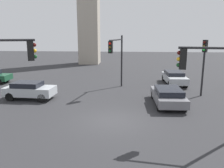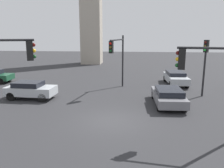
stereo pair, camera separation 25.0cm
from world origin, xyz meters
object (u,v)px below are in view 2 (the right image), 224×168
traffic_light_0 (209,72)px  traffic_light_1 (117,52)px  traffic_light_3 (205,57)px  car_3 (30,90)px  traffic_light_2 (2,65)px  car_6 (176,77)px  car_0 (168,96)px

traffic_light_0 → traffic_light_1: 10.79m
traffic_light_3 → car_3: 14.59m
traffic_light_2 → car_6: (11.04, 13.07, -2.92)m
car_3 → car_6: car_3 is taller
traffic_light_0 → car_3: size_ratio=1.22×
car_3 → traffic_light_3: bearing=11.2°
traffic_light_1 → traffic_light_2: (-5.13, -9.82, 0.09)m
traffic_light_0 → car_0: (-0.95, 5.55, -2.73)m
traffic_light_0 → traffic_light_3: (2.28, 8.24, -0.10)m
traffic_light_2 → traffic_light_0: bearing=-21.2°
traffic_light_3 → car_0: (-3.23, -2.69, -2.63)m
traffic_light_2 → car_6: traffic_light_2 is taller
traffic_light_0 → traffic_light_1: size_ratio=0.96×
traffic_light_0 → car_0: size_ratio=1.06×
traffic_light_0 → car_3: bearing=-20.1°
traffic_light_1 → traffic_light_0: bearing=40.3°
traffic_light_0 → traffic_light_3: bearing=-98.3°
traffic_light_2 → car_0: bearing=9.4°
traffic_light_2 → car_6: bearing=27.0°
car_0 → car_6: (1.79, 7.24, 0.05)m
traffic_light_1 → traffic_light_3: size_ratio=1.07×
car_0 → car_3: bearing=84.7°
traffic_light_2 → car_0: traffic_light_2 is taller
car_0 → car_6: bearing=-16.1°
traffic_light_1 → car_0: traffic_light_1 is taller
traffic_light_2 → traffic_light_3: size_ratio=1.10×
traffic_light_2 → traffic_light_3: bearing=11.5°
traffic_light_3 → car_0: bearing=-7.6°
traffic_light_3 → car_6: bearing=-119.8°
traffic_light_0 → traffic_light_2: traffic_light_2 is taller
traffic_light_1 → car_0: (4.11, -3.98, -2.88)m
traffic_light_1 → car_3: 8.16m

